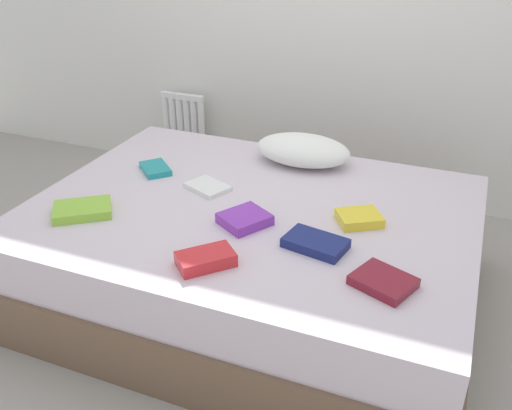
{
  "coord_description": "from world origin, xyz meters",
  "views": [
    {
      "loc": [
        0.86,
        -2.06,
        1.69
      ],
      "look_at": [
        0.0,
        0.05,
        0.48
      ],
      "focal_mm": 39.3,
      "sensor_mm": 36.0,
      "label": 1
    }
  ],
  "objects_px": {
    "textbook_teal": "(155,169)",
    "textbook_lime": "(82,210)",
    "textbook_maroon": "(383,281)",
    "textbook_red": "(206,259)",
    "textbook_navy": "(315,243)",
    "bed": "(252,253)",
    "textbook_yellow": "(359,218)",
    "textbook_white": "(208,187)",
    "textbook_purple": "(245,219)",
    "pillow": "(303,150)",
    "radiator": "(184,127)"
  },
  "relations": [
    {
      "from": "pillow",
      "to": "textbook_white",
      "type": "bearing_deg",
      "value": -125.12
    },
    {
      "from": "pillow",
      "to": "textbook_maroon",
      "type": "relative_size",
      "value": 2.47
    },
    {
      "from": "pillow",
      "to": "textbook_red",
      "type": "height_order",
      "value": "pillow"
    },
    {
      "from": "textbook_maroon",
      "to": "textbook_navy",
      "type": "height_order",
      "value": "textbook_navy"
    },
    {
      "from": "pillow",
      "to": "textbook_red",
      "type": "xyz_separation_m",
      "value": [
        -0.04,
        -1.04,
        -0.05
      ]
    },
    {
      "from": "textbook_white",
      "to": "textbook_red",
      "type": "xyz_separation_m",
      "value": [
        0.28,
        -0.58,
        0.01
      ]
    },
    {
      "from": "textbook_purple",
      "to": "radiator",
      "type": "bearing_deg",
      "value": 158.71
    },
    {
      "from": "textbook_lime",
      "to": "textbook_yellow",
      "type": "xyz_separation_m",
      "value": [
        1.14,
        0.38,
        0.0
      ]
    },
    {
      "from": "textbook_lime",
      "to": "textbook_navy",
      "type": "relative_size",
      "value": 1.02
    },
    {
      "from": "textbook_maroon",
      "to": "textbook_teal",
      "type": "relative_size",
      "value": 1.09
    },
    {
      "from": "textbook_lime",
      "to": "textbook_yellow",
      "type": "bearing_deg",
      "value": -17.93
    },
    {
      "from": "radiator",
      "to": "textbook_yellow",
      "type": "xyz_separation_m",
      "value": [
        1.49,
        -1.17,
        0.19
      ]
    },
    {
      "from": "textbook_maroon",
      "to": "textbook_white",
      "type": "height_order",
      "value": "textbook_maroon"
    },
    {
      "from": "radiator",
      "to": "textbook_teal",
      "type": "height_order",
      "value": "radiator"
    },
    {
      "from": "radiator",
      "to": "textbook_maroon",
      "type": "height_order",
      "value": "radiator"
    },
    {
      "from": "textbook_teal",
      "to": "textbook_lime",
      "type": "xyz_separation_m",
      "value": [
        -0.06,
        -0.51,
        0.01
      ]
    },
    {
      "from": "radiator",
      "to": "textbook_red",
      "type": "xyz_separation_m",
      "value": [
        1.03,
        -1.7,
        0.19
      ]
    },
    {
      "from": "textbook_lime",
      "to": "textbook_yellow",
      "type": "distance_m",
      "value": 1.2
    },
    {
      "from": "bed",
      "to": "textbook_navy",
      "type": "relative_size",
      "value": 8.35
    },
    {
      "from": "textbook_white",
      "to": "textbook_purple",
      "type": "relative_size",
      "value": 1.04
    },
    {
      "from": "bed",
      "to": "textbook_teal",
      "type": "xyz_separation_m",
      "value": [
        -0.6,
        0.16,
        0.27
      ]
    },
    {
      "from": "textbook_lime",
      "to": "textbook_white",
      "type": "bearing_deg",
      "value": 10.64
    },
    {
      "from": "textbook_teal",
      "to": "pillow",
      "type": "bearing_deg",
      "value": 72.52
    },
    {
      "from": "textbook_teal",
      "to": "textbook_lime",
      "type": "distance_m",
      "value": 0.51
    },
    {
      "from": "textbook_purple",
      "to": "textbook_red",
      "type": "bearing_deg",
      "value": -61.08
    },
    {
      "from": "pillow",
      "to": "textbook_navy",
      "type": "relative_size",
      "value": 2.08
    },
    {
      "from": "pillow",
      "to": "textbook_maroon",
      "type": "bearing_deg",
      "value": -57.09
    },
    {
      "from": "textbook_purple",
      "to": "textbook_red",
      "type": "height_order",
      "value": "textbook_red"
    },
    {
      "from": "bed",
      "to": "textbook_yellow",
      "type": "xyz_separation_m",
      "value": [
        0.48,
        0.03,
        0.27
      ]
    },
    {
      "from": "bed",
      "to": "textbook_red",
      "type": "bearing_deg",
      "value": -87.67
    },
    {
      "from": "textbook_maroon",
      "to": "textbook_white",
      "type": "distance_m",
      "value": 1.03
    },
    {
      "from": "textbook_white",
      "to": "textbook_navy",
      "type": "relative_size",
      "value": 0.82
    },
    {
      "from": "textbook_red",
      "to": "textbook_yellow",
      "type": "relative_size",
      "value": 1.19
    },
    {
      "from": "bed",
      "to": "pillow",
      "type": "xyz_separation_m",
      "value": [
        0.06,
        0.54,
        0.33
      ]
    },
    {
      "from": "bed",
      "to": "radiator",
      "type": "distance_m",
      "value": 1.57
    },
    {
      "from": "radiator",
      "to": "textbook_red",
      "type": "bearing_deg",
      "value": -58.74
    },
    {
      "from": "pillow",
      "to": "textbook_teal",
      "type": "height_order",
      "value": "pillow"
    },
    {
      "from": "textbook_white",
      "to": "textbook_maroon",
      "type": "bearing_deg",
      "value": -3.2
    },
    {
      "from": "bed",
      "to": "textbook_white",
      "type": "height_order",
      "value": "textbook_white"
    },
    {
      "from": "textbook_teal",
      "to": "textbook_navy",
      "type": "height_order",
      "value": "textbook_navy"
    },
    {
      "from": "pillow",
      "to": "textbook_teal",
      "type": "relative_size",
      "value": 2.7
    },
    {
      "from": "radiator",
      "to": "textbook_purple",
      "type": "relative_size",
      "value": 2.52
    },
    {
      "from": "textbook_maroon",
      "to": "textbook_red",
      "type": "height_order",
      "value": "textbook_red"
    },
    {
      "from": "textbook_maroon",
      "to": "textbook_red",
      "type": "distance_m",
      "value": 0.65
    },
    {
      "from": "textbook_purple",
      "to": "textbook_navy",
      "type": "height_order",
      "value": "textbook_purple"
    },
    {
      "from": "textbook_white",
      "to": "textbook_lime",
      "type": "relative_size",
      "value": 0.81
    },
    {
      "from": "bed",
      "to": "textbook_navy",
      "type": "height_order",
      "value": "textbook_navy"
    },
    {
      "from": "radiator",
      "to": "textbook_white",
      "type": "xyz_separation_m",
      "value": [
        0.75,
        -1.12,
        0.18
      ]
    },
    {
      "from": "bed",
      "to": "textbook_yellow",
      "type": "height_order",
      "value": "textbook_yellow"
    },
    {
      "from": "textbook_teal",
      "to": "textbook_yellow",
      "type": "xyz_separation_m",
      "value": [
        1.08,
        -0.13,
        0.01
      ]
    }
  ]
}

